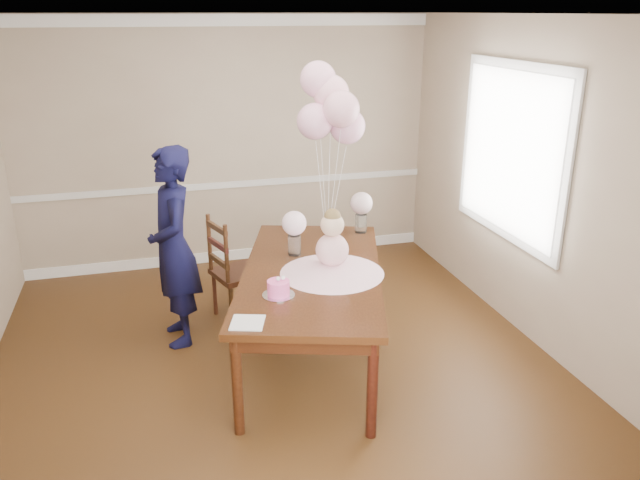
{
  "coord_description": "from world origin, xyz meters",
  "views": [
    {
      "loc": [
        -0.84,
        -4.25,
        2.72
      ],
      "look_at": [
        0.38,
        0.11,
        1.05
      ],
      "focal_mm": 35.0,
      "sensor_mm": 36.0,
      "label": 1
    }
  ],
  "objects_px": {
    "dining_table_top": "(312,273)",
    "dining_chair_seat": "(239,273)",
    "woman": "(174,247)",
    "birthday_cake": "(278,288)"
  },
  "relations": [
    {
      "from": "dining_table_top",
      "to": "birthday_cake",
      "type": "distance_m",
      "value": 0.53
    },
    {
      "from": "dining_chair_seat",
      "to": "woman",
      "type": "relative_size",
      "value": 0.25
    },
    {
      "from": "woman",
      "to": "dining_chair_seat",
      "type": "bearing_deg",
      "value": 110.67
    },
    {
      "from": "woman",
      "to": "birthday_cake",
      "type": "bearing_deg",
      "value": 28.05
    },
    {
      "from": "birthday_cake",
      "to": "dining_chair_seat",
      "type": "height_order",
      "value": "birthday_cake"
    },
    {
      "from": "dining_table_top",
      "to": "birthday_cake",
      "type": "bearing_deg",
      "value": -113.96
    },
    {
      "from": "dining_table_top",
      "to": "dining_chair_seat",
      "type": "relative_size",
      "value": 4.95
    },
    {
      "from": "dining_chair_seat",
      "to": "woman",
      "type": "xyz_separation_m",
      "value": [
        -0.57,
        -0.28,
        0.42
      ]
    },
    {
      "from": "dining_table_top",
      "to": "woman",
      "type": "bearing_deg",
      "value": 165.46
    },
    {
      "from": "birthday_cake",
      "to": "woman",
      "type": "height_order",
      "value": "woman"
    }
  ]
}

